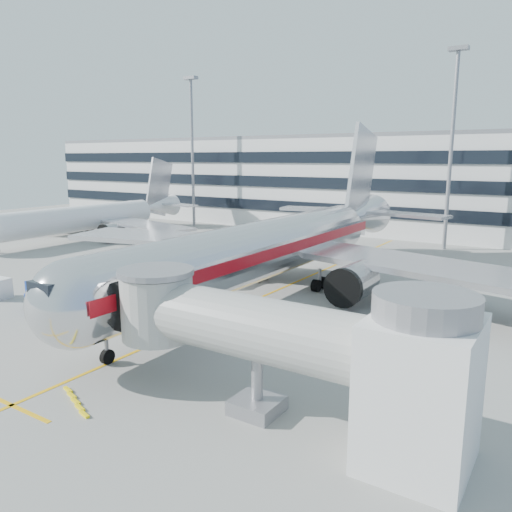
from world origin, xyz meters
The scene contains 14 objects.
ground centered at (0.00, 0.00, 0.00)m, with size 180.00×180.00×0.00m, color gray.
lead_in_line centered at (0.00, 10.00, 0.01)m, with size 0.25×70.00×0.01m, color #E9A70C.
stop_bar centered at (0.00, -14.00, 0.01)m, with size 6.00×0.25×0.01m, color #E9A70C.
main_jet centered at (0.00, 11.72, 4.23)m, with size 50.95×48.70×16.06m.
jet_bridge centered at (12.18, -8.00, 3.87)m, with size 17.80×4.50×7.00m.
terminal centered at (0.00, 57.95, 7.80)m, with size 150.00×24.25×15.60m.
light_mast_west centered at (-35.00, 42.00, 14.88)m, with size 2.40×1.20×25.45m.
light_mast_centre centered at (8.00, 42.00, 14.88)m, with size 2.40×1.20×25.45m.
second_jet centered at (-39.09, 22.80, 3.18)m, with size 38.21×36.52×12.04m.
belt_loader centered at (-7.50, 1.69, 0.68)m, with size 5.10×2.76×2.38m.
baggage_tug centered at (-13.05, -3.40, 0.98)m, with size 3.27×2.42×2.24m.
cargo_container_right centered at (-13.10, -1.31, 0.78)m, with size 1.88×1.88×1.55m.
cargo_container_front centered at (-11.07, 0.54, 0.73)m, with size 1.48×1.48×1.46m.
ramp_worker centered at (-7.20, -4.93, 0.90)m, with size 0.65×0.43×1.79m, color #A5DC17.
Camera 1 is at (22.35, -26.48, 11.96)m, focal length 35.00 mm.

